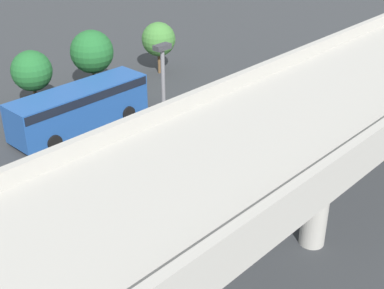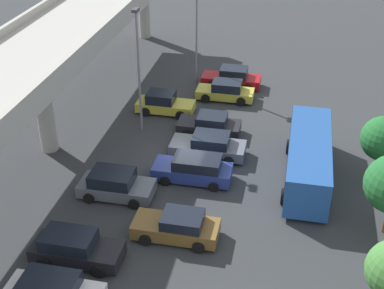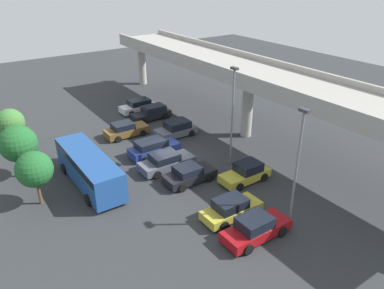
# 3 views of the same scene
# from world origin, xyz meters

# --- Properties ---
(ground_plane) EXTENTS (98.27, 98.27, 0.00)m
(ground_plane) POSITION_xyz_m (0.00, 0.00, 0.00)
(ground_plane) COLOR #2D3033
(highway_overpass) EXTENTS (46.98, 6.43, 7.64)m
(highway_overpass) POSITION_xyz_m (0.00, 9.16, 6.41)
(highway_overpass) COLOR #9E9B93
(highway_overpass) RESTS_ON ground_plane
(parked_car_1) EXTENTS (2.09, 4.52, 1.57)m
(parked_car_1) POSITION_xyz_m (-9.67, 3.33, 0.75)
(parked_car_1) COLOR black
(parked_car_1) RESTS_ON ground_plane
(parked_car_2) EXTENTS (2.11, 4.51, 1.51)m
(parked_car_2) POSITION_xyz_m (-6.99, -1.25, 0.70)
(parked_car_2) COLOR brown
(parked_car_2) RESTS_ON ground_plane
(parked_car_3) EXTENTS (2.26, 4.35, 1.60)m
(parked_car_3) POSITION_xyz_m (-4.10, 3.14, 0.76)
(parked_car_3) COLOR #515660
(parked_car_3) RESTS_ON ground_plane
(parked_car_4) EXTENTS (2.14, 4.78, 1.59)m
(parked_car_4) POSITION_xyz_m (-1.55, -1.00, 0.77)
(parked_car_4) COLOR navy
(parked_car_4) RESTS_ON ground_plane
(parked_car_5) EXTENTS (2.25, 4.88, 1.54)m
(parked_car_5) POSITION_xyz_m (1.40, -1.39, 0.72)
(parked_car_5) COLOR #515660
(parked_car_5) RESTS_ON ground_plane
(parked_car_6) EXTENTS (2.16, 4.37, 1.46)m
(parked_car_6) POSITION_xyz_m (4.31, -0.93, 0.69)
(parked_car_6) COLOR black
(parked_car_6) RESTS_ON ground_plane
(parked_car_7) EXTENTS (2.07, 4.32, 1.60)m
(parked_car_7) POSITION_xyz_m (6.84, 3.00, 0.73)
(parked_car_7) COLOR gold
(parked_car_7) RESTS_ON ground_plane
(parked_car_8) EXTENTS (2.03, 4.50, 1.54)m
(parked_car_8) POSITION_xyz_m (9.98, -1.19, 0.72)
(parked_car_8) COLOR gold
(parked_car_8) RESTS_ON ground_plane
(parked_car_9) EXTENTS (2.08, 4.83, 1.64)m
(parked_car_9) POSITION_xyz_m (12.59, -1.31, 0.75)
(parked_car_9) COLOR maroon
(parked_car_9) RESTS_ON ground_plane
(shuttle_bus) EXTENTS (9.15, 2.78, 2.66)m
(shuttle_bus) POSITION_xyz_m (-0.01, -7.75, 1.60)
(shuttle_bus) COLOR #1E478C
(shuttle_bus) RESTS_ON ground_plane
(lamp_post_near_aisle) EXTENTS (0.70, 0.35, 8.79)m
(lamp_post_near_aisle) POSITION_xyz_m (3.78, 3.88, 5.10)
(lamp_post_near_aisle) COLOR slate
(lamp_post_near_aisle) RESTS_ON ground_plane
(lamp_post_mid_lot) EXTENTS (0.70, 0.35, 8.42)m
(lamp_post_mid_lot) POSITION_xyz_m (12.79, 1.74, 4.91)
(lamp_post_mid_lot) COLOR slate
(lamp_post_mid_lot) RESTS_ON ground_plane
(tree_front_right) EXTENTS (2.67, 2.67, 4.29)m
(tree_front_right) POSITION_xyz_m (0.61, -11.88, 2.94)
(tree_front_right) COLOR brown
(tree_front_right) RESTS_ON ground_plane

